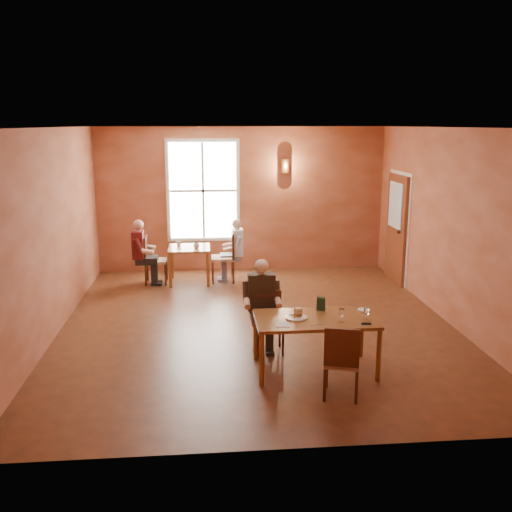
{
  "coord_description": "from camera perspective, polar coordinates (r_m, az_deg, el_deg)",
  "views": [
    {
      "loc": [
        -0.79,
        -8.37,
        3.05
      ],
      "look_at": [
        0.0,
        0.2,
        1.05
      ],
      "focal_mm": 40.0,
      "sensor_mm": 36.0,
      "label": 1
    }
  ],
  "objects": [
    {
      "name": "wall_right",
      "position": [
        9.32,
        18.85,
        2.8
      ],
      "size": [
        0.04,
        7.0,
        3.0
      ],
      "primitive_type": "cube",
      "color": "brown",
      "rests_on": "ground"
    },
    {
      "name": "wall_back",
      "position": [
        12.0,
        -1.45,
        5.66
      ],
      "size": [
        6.0,
        0.04,
        3.0
      ],
      "primitive_type": "cube",
      "color": "brown",
      "rests_on": "ground"
    },
    {
      "name": "sunglasses",
      "position": [
        7.02,
        10.97,
        -6.65
      ],
      "size": [
        0.12,
        0.04,
        0.01
      ],
      "primitive_type": "cube",
      "rotation": [
        0.0,
        0.0,
        -0.07
      ],
      "color": "black",
      "rests_on": "main_table"
    },
    {
      "name": "second_table",
      "position": [
        11.25,
        -6.66,
        -0.88
      ],
      "size": [
        0.8,
        0.8,
        0.71
      ],
      "primitive_type": null,
      "color": "#5C3513",
      "rests_on": "ground"
    },
    {
      "name": "chair_diner_maroon",
      "position": [
        11.26,
        -9.98,
        -0.37
      ],
      "size": [
        0.42,
        0.42,
        0.94
      ],
      "primitive_type": null,
      "rotation": [
        0.0,
        0.0,
        -1.57
      ],
      "color": "#462A10",
      "rests_on": "ground"
    },
    {
      "name": "diner_main",
      "position": [
        7.69,
        1.37,
        -5.46
      ],
      "size": [
        0.48,
        0.48,
        1.21
      ],
      "primitive_type": null,
      "rotation": [
        0.0,
        0.0,
        3.14
      ],
      "color": "#3B291D",
      "rests_on": "ground"
    },
    {
      "name": "menu_stand",
      "position": [
        7.4,
        6.51,
        -4.79
      ],
      "size": [
        0.12,
        0.09,
        0.18
      ],
      "primitive_type": "cube",
      "rotation": [
        0.0,
        0.0,
        -0.33
      ],
      "color": "#20432B",
      "rests_on": "main_table"
    },
    {
      "name": "wall_front",
      "position": [
        5.17,
        3.77,
        -4.41
      ],
      "size": [
        6.0,
        0.04,
        3.0
      ],
      "primitive_type": "cube",
      "color": "brown",
      "rests_on": "ground"
    },
    {
      "name": "diner_maroon",
      "position": [
        11.22,
        -10.17,
        0.36
      ],
      "size": [
        0.49,
        0.49,
        1.23
      ],
      "primitive_type": null,
      "rotation": [
        0.0,
        0.0,
        -1.57
      ],
      "color": "maroon",
      "rests_on": "ground"
    },
    {
      "name": "ceiling",
      "position": [
        8.41,
        0.13,
        12.74
      ],
      "size": [
        6.0,
        7.0,
        0.04
      ],
      "primitive_type": "cube",
      "color": "white",
      "rests_on": "wall_back"
    },
    {
      "name": "window",
      "position": [
        11.9,
        -5.31,
        6.52
      ],
      "size": [
        1.36,
        0.1,
        1.96
      ],
      "primitive_type": "cube",
      "color": "white",
      "rests_on": "wall_back"
    },
    {
      "name": "sandwich",
      "position": [
        7.15,
        4.22,
        -5.73
      ],
      "size": [
        0.1,
        0.1,
        0.1
      ],
      "primitive_type": "cube",
      "rotation": [
        0.0,
        0.0,
        0.39
      ],
      "color": "tan",
      "rests_on": "main_table"
    },
    {
      "name": "chair_diner_main",
      "position": [
        7.78,
        1.34,
        -6.73
      ],
      "size": [
        0.37,
        0.37,
        0.83
      ],
      "primitive_type": null,
      "rotation": [
        0.0,
        0.0,
        3.14
      ],
      "color": "brown",
      "rests_on": "ground"
    },
    {
      "name": "side_plate",
      "position": [
        7.52,
        10.74,
        -5.31
      ],
      "size": [
        0.18,
        0.18,
        0.01
      ],
      "primitive_type": "cylinder",
      "rotation": [
        0.0,
        0.0,
        0.12
      ],
      "color": "silver",
      "rests_on": "main_table"
    },
    {
      "name": "napkin",
      "position": [
        6.89,
        2.67,
        -6.85
      ],
      "size": [
        0.19,
        0.19,
        0.01
      ],
      "primitive_type": "cube",
      "rotation": [
        0.0,
        0.0,
        -0.1
      ],
      "color": "white",
      "rests_on": "main_table"
    },
    {
      "name": "cup_b",
      "position": [
        11.29,
        -7.72,
        1.24
      ],
      "size": [
        0.12,
        0.12,
        0.1
      ],
      "primitive_type": "imported",
      "rotation": [
        0.0,
        0.0,
        -0.11
      ],
      "color": "white",
      "rests_on": "second_table"
    },
    {
      "name": "wall_sconce",
      "position": [
        11.92,
        2.94,
        8.98
      ],
      "size": [
        0.16,
        0.16,
        0.28
      ],
      "primitive_type": "cylinder",
      "color": "brown",
      "rests_on": "wall_back"
    },
    {
      "name": "goblet_b",
      "position": [
        7.14,
        10.99,
        -5.65
      ],
      "size": [
        0.08,
        0.08,
        0.17
      ],
      "primitive_type": null,
      "rotation": [
        0.0,
        0.0,
        0.22
      ],
      "color": "white",
      "rests_on": "main_table"
    },
    {
      "name": "goblet_c",
      "position": [
        7.01,
        8.55,
        -5.86
      ],
      "size": [
        0.09,
        0.09,
        0.19
      ],
      "primitive_type": null,
      "rotation": [
        0.0,
        0.0,
        -0.16
      ],
      "color": "white",
      "rests_on": "main_table"
    },
    {
      "name": "wall_left",
      "position": [
        8.79,
        -19.75,
        2.16
      ],
      "size": [
        0.04,
        7.0,
        3.0
      ],
      "primitive_type": "cube",
      "color": "brown",
      "rests_on": "ground"
    },
    {
      "name": "diner_white",
      "position": [
        11.19,
        -3.21,
        0.4
      ],
      "size": [
        0.48,
        0.48,
        1.19
      ],
      "primitive_type": null,
      "rotation": [
        0.0,
        0.0,
        1.57
      ],
      "color": "white",
      "rests_on": "ground"
    },
    {
      "name": "chair_empty",
      "position": [
        6.64,
        8.59,
        -10.24
      ],
      "size": [
        0.48,
        0.48,
        0.88
      ],
      "primitive_type": null,
      "rotation": [
        0.0,
        0.0,
        -0.28
      ],
      "color": "brown",
      "rests_on": "ground"
    },
    {
      "name": "ground",
      "position": [
        8.94,
        0.12,
        -6.86
      ],
      "size": [
        6.0,
        7.0,
        0.01
      ],
      "primitive_type": "cube",
      "color": "brown",
      "rests_on": "ground"
    },
    {
      "name": "knife",
      "position": [
        6.91,
        6.13,
        -6.87
      ],
      "size": [
        0.18,
        0.05,
        0.0
      ],
      "primitive_type": "cube",
      "rotation": [
        0.0,
        0.0,
        0.22
      ],
      "color": "silver",
      "rests_on": "main_table"
    },
    {
      "name": "chair_diner_white",
      "position": [
        11.21,
        -3.36,
        -0.08
      ],
      "size": [
        0.44,
        0.44,
        1.0
      ],
      "primitive_type": null,
      "rotation": [
        0.0,
        0.0,
        1.57
      ],
      "color": "#502A19",
      "rests_on": "ground"
    },
    {
      "name": "main_table",
      "position": [
        7.28,
        5.89,
        -8.77
      ],
      "size": [
        1.5,
        0.84,
        0.7
      ],
      "primitive_type": null,
      "color": "brown",
      "rests_on": "ground"
    },
    {
      "name": "door",
      "position": [
        11.48,
        13.8,
        2.67
      ],
      "size": [
        0.12,
        1.04,
        2.1
      ],
      "primitive_type": "cube",
      "color": "maroon",
      "rests_on": "ground"
    },
    {
      "name": "cup_a",
      "position": [
        11.04,
        -5.98,
        1.01
      ],
      "size": [
        0.14,
        0.14,
        0.1
      ],
      "primitive_type": "imported",
      "rotation": [
        0.0,
        0.0,
        -0.18
      ],
      "color": "beige",
      "rests_on": "second_table"
    },
    {
      "name": "plate_food",
      "position": [
        7.11,
        4.06,
        -6.09
      ],
      "size": [
        0.36,
        0.36,
        0.04
      ],
      "primitive_type": "cylinder",
      "rotation": [
        0.0,
        0.0,
        -0.42
      ],
      "color": "white",
      "rests_on": "main_table"
    }
  ]
}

